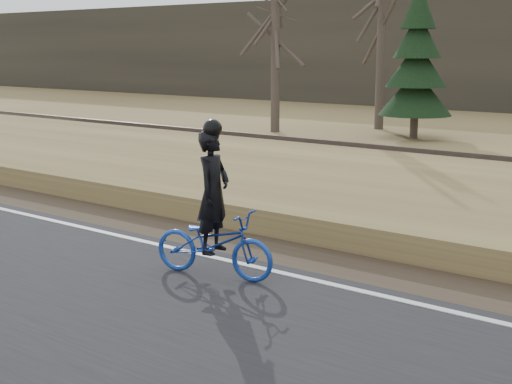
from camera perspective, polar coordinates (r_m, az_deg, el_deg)
The scene contains 9 objects.
ground at distance 9.23m, azimuth 9.41°, elevation -8.89°, with size 120.00×120.00×0.00m, color #95844C.
road at distance 7.26m, azimuth -0.13°, elevation -14.30°, with size 120.00×6.00×0.06m, color black.
edge_line at distance 9.38m, azimuth 10.00°, elevation -8.16°, with size 120.00×0.12×0.01m, color silver.
shoulder at distance 10.25m, azimuth 12.58°, elevation -6.82°, with size 120.00×1.60×0.04m, color #473A2B.
embankment at distance 12.89m, azimuth 18.21°, elevation -2.42°, with size 120.00×5.00×0.44m, color #95844C.
cyclist at distance 9.84m, azimuth -3.40°, elevation -2.87°, with size 1.89×0.99×2.19m.
bare_tree_far_left at distance 27.46m, azimuth 1.57°, elevation 12.90°, with size 0.36×0.36×7.76m, color brown.
bare_tree_left at distance 28.86m, azimuth 10.02°, elevation 12.08°, with size 0.36×0.36×7.16m, color brown.
conifer at distance 26.15m, azimuth 12.73°, elevation 9.84°, with size 2.60×2.60×5.43m.
Camera 1 is at (3.96, -7.71, 3.19)m, focal length 50.00 mm.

